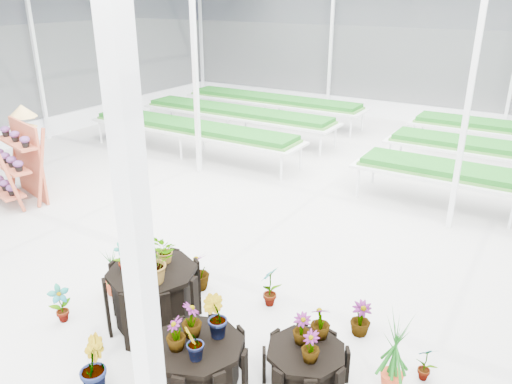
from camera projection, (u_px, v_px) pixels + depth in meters
The scene contains 10 objects.
ground_plane at pixel (196, 278), 7.87m from camera, with size 24.00×24.00×0.00m, color gray.
greenhouse_shell at pixel (189, 140), 7.02m from camera, with size 18.00×24.00×4.50m, color white, non-canonical shape.
steel_frame at pixel (189, 140), 7.02m from camera, with size 18.00×24.00×4.50m, color silver, non-canonical shape.
nursery_benches at pixel (361, 142), 13.40m from camera, with size 16.00×7.00×0.84m, color silver, non-canonical shape.
plinth_tall at pixel (154, 297), 6.64m from camera, with size 1.22×1.22×0.83m, color black.
plinth_mid at pixel (199, 364), 5.63m from camera, with size 1.09×1.09×0.57m, color black.
plinth_low at pixel (305, 365), 5.72m from camera, with size 0.95×0.95×0.43m, color black.
shelf_rack at pixel (12, 163), 10.48m from camera, with size 1.57×0.83×1.67m, color #A94A30, non-canonical shape.
bird_table at pixel (28, 145), 11.40m from camera, with size 0.44×0.44×1.87m, color tan, non-canonical shape.
nursery_plants at pixel (205, 305), 6.29m from camera, with size 4.78×2.93×1.40m.
Camera 1 is at (4.36, -5.29, 4.20)m, focal length 35.00 mm.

